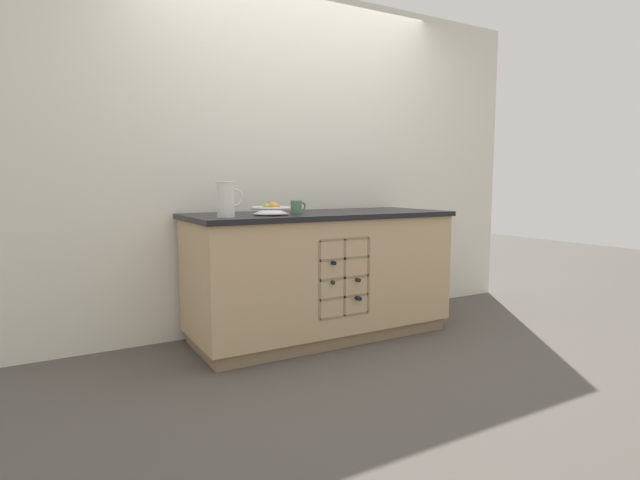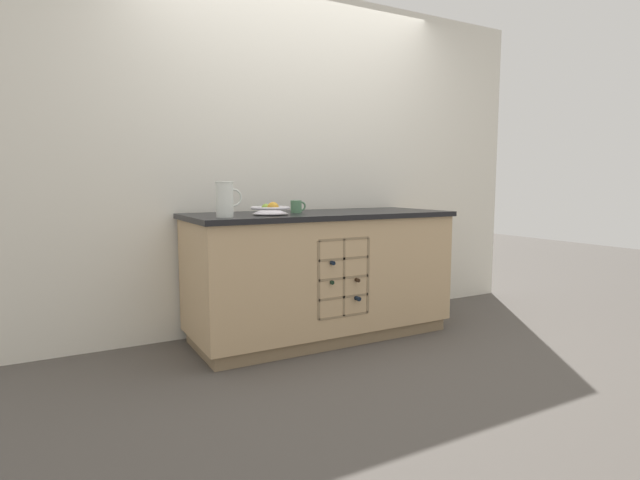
% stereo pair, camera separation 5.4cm
% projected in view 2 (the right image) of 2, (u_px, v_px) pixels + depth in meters
% --- Properties ---
extents(ground_plane, '(14.00, 14.00, 0.00)m').
position_uv_depth(ground_plane, '(320.00, 335.00, 3.62)').
color(ground_plane, '#4C4742').
extents(back_wall, '(4.40, 0.06, 2.55)m').
position_uv_depth(back_wall, '(293.00, 160.00, 3.85)').
color(back_wall, silver).
rests_on(back_wall, ground_plane).
extents(kitchen_island, '(1.87, 0.77, 0.89)m').
position_uv_depth(kitchen_island, '(320.00, 274.00, 3.57)').
color(kitchen_island, '#8B7354').
rests_on(kitchen_island, ground_plane).
extents(fruit_bowl, '(0.25, 0.25, 0.08)m').
position_uv_depth(fruit_bowl, '(270.00, 209.00, 3.22)').
color(fruit_bowl, silver).
rests_on(fruit_bowl, kitchen_island).
extents(white_pitcher, '(0.16, 0.11, 0.21)m').
position_uv_depth(white_pitcher, '(225.00, 199.00, 2.99)').
color(white_pitcher, silver).
rests_on(white_pitcher, kitchen_island).
extents(ceramic_mug, '(0.11, 0.08, 0.09)m').
position_uv_depth(ceramic_mug, '(297.00, 207.00, 3.47)').
color(ceramic_mug, '#4C7A56').
rests_on(ceramic_mug, kitchen_island).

